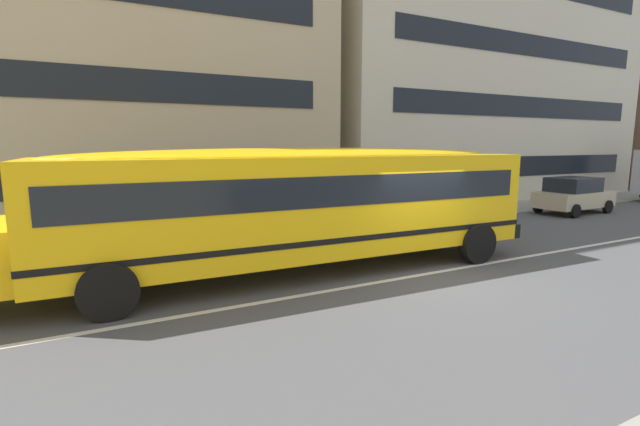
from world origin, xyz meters
TOP-DOWN VIEW (x-y plane):
  - ground_plane at (0.00, 0.00)m, footprint 400.00×400.00m
  - sidewalk_far at (0.00, 7.10)m, footprint 120.00×3.00m
  - lane_centreline at (0.00, 0.00)m, footprint 110.00×0.16m
  - school_bus at (-2.79, 1.65)m, footprint 13.75×3.49m
  - parked_car_beige_end_of_row at (12.40, 4.41)m, footprint 3.98×2.04m
  - apartment_block_far_centre at (14.14, 14.88)m, footprint 21.19×12.62m

SIDE VIEW (x-z plane):
  - ground_plane at x=0.00m, z-range 0.00..0.00m
  - lane_centreline at x=0.00m, z-range 0.00..0.01m
  - sidewalk_far at x=0.00m, z-range 0.00..0.01m
  - parked_car_beige_end_of_row at x=12.40m, z-range 0.02..1.66m
  - school_bus at x=-2.79m, z-range 0.29..3.35m
  - apartment_block_far_centre at x=14.14m, z-range 0.00..13.30m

